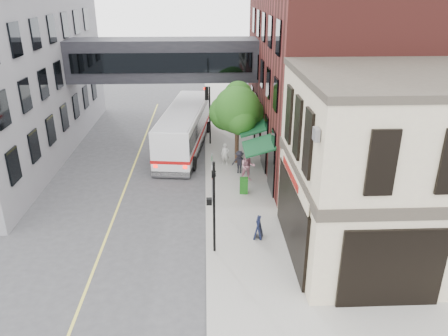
{
  "coord_description": "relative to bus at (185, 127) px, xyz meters",
  "views": [
    {
      "loc": [
        0.11,
        -15.39,
        11.7
      ],
      "look_at": [
        0.99,
        5.43,
        2.91
      ],
      "focal_mm": 35.0,
      "sensor_mm": 36.0,
      "label": 1
    }
  ],
  "objects": [
    {
      "name": "traffic_signal_far",
      "position": [
        1.79,
        0.68,
        1.58
      ],
      "size": [
        0.53,
        0.28,
        4.5
      ],
      "color": "black",
      "rests_on": "sidewalk_main"
    },
    {
      "name": "sandwich_board",
      "position": [
        4.11,
        -13.22,
        -1.07
      ],
      "size": [
        0.52,
        0.67,
        1.07
      ],
      "primitive_type": "cube",
      "rotation": [
        0.0,
        0.0,
        -0.24
      ],
      "color": "black",
      "rests_on": "sidewalk_main"
    },
    {
      "name": "bus",
      "position": [
        0.0,
        0.0,
        0.0
      ],
      "size": [
        4.01,
        11.89,
        3.14
      ],
      "color": "white",
      "rests_on": "ground"
    },
    {
      "name": "lane_marking",
      "position": [
        -3.47,
        -6.32,
        -1.75
      ],
      "size": [
        0.12,
        40.0,
        0.01
      ],
      "primitive_type": "cube",
      "color": "#D8CC4C",
      "rests_on": "ground"
    },
    {
      "name": "ground",
      "position": [
        1.53,
        -16.32,
        -1.76
      ],
      "size": [
        120.0,
        120.0,
        0.0
      ],
      "primitive_type": "plane",
      "color": "#38383A",
      "rests_on": "ground"
    },
    {
      "name": "sidewalk_main",
      "position": [
        3.53,
        -2.32,
        -1.68
      ],
      "size": [
        4.0,
        60.0,
        0.15
      ],
      "primitive_type": "cube",
      "color": "gray",
      "rests_on": "ground"
    },
    {
      "name": "pedestrian_a",
      "position": [
        2.9,
        -3.64,
        -0.86
      ],
      "size": [
        0.59,
        0.42,
        1.5
      ],
      "primitive_type": "imported",
      "rotation": [
        0.0,
        0.0,
        -0.12
      ],
      "color": "silver",
      "rests_on": "sidewalk_main"
    },
    {
      "name": "street_sign_pole",
      "position": [
        1.92,
        -9.32,
        0.17
      ],
      "size": [
        0.08,
        0.75,
        3.0
      ],
      "color": "gray",
      "rests_on": "sidewalk_main"
    },
    {
      "name": "traffic_signal_near",
      "position": [
        1.9,
        -14.32,
        1.22
      ],
      "size": [
        0.44,
        0.22,
        4.6
      ],
      "color": "black",
      "rests_on": "sidewalk_main"
    },
    {
      "name": "pedestrian_b",
      "position": [
        4.2,
        -6.45,
        -0.64
      ],
      "size": [
        0.96,
        0.76,
        1.93
      ],
      "primitive_type": "imported",
      "rotation": [
        0.0,
        0.0,
        0.03
      ],
      "color": "pink",
      "rests_on": "sidewalk_main"
    },
    {
      "name": "skyway_bridge",
      "position": [
        -1.47,
        1.68,
        4.74
      ],
      "size": [
        14.0,
        3.18,
        3.0
      ],
      "color": "black",
      "rests_on": "ground"
    },
    {
      "name": "street_tree",
      "position": [
        3.72,
        -3.1,
        2.15
      ],
      "size": [
        3.8,
        3.2,
        5.6
      ],
      "color": "#382619",
      "rests_on": "sidewalk_main"
    },
    {
      "name": "corner_building",
      "position": [
        10.5,
        -14.32,
        2.45
      ],
      "size": [
        10.19,
        8.12,
        8.45
      ],
      "color": "beige",
      "rests_on": "ground"
    },
    {
      "name": "brick_building",
      "position": [
        11.51,
        -1.33,
        5.23
      ],
      "size": [
        13.76,
        18.0,
        14.0
      ],
      "color": "#4F1C18",
      "rests_on": "ground"
    },
    {
      "name": "pedestrian_c",
      "position": [
        3.78,
        -5.2,
        -0.83
      ],
      "size": [
        1.1,
        0.77,
        1.55
      ],
      "primitive_type": "imported",
      "rotation": [
        0.0,
        0.0,
        -0.21
      ],
      "color": "black",
      "rests_on": "sidewalk_main"
    },
    {
      "name": "newspaper_box",
      "position": [
        3.81,
        -8.23,
        -1.13
      ],
      "size": [
        0.51,
        0.46,
        0.97
      ],
      "primitive_type": "cube",
      "rotation": [
        0.0,
        0.0,
        -0.06
      ],
      "color": "#175B14",
      "rests_on": "sidewalk_main"
    }
  ]
}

